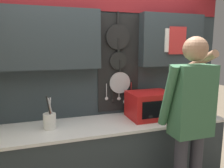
{
  "coord_description": "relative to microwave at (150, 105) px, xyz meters",
  "views": [
    {
      "loc": [
        -0.74,
        -2.2,
        1.71
      ],
      "look_at": [
        0.05,
        0.2,
        1.28
      ],
      "focal_mm": 35.0,
      "sensor_mm": 36.0,
      "label": 1
    }
  ],
  "objects": [
    {
      "name": "utensil_crock",
      "position": [
        -1.13,
        0.0,
        -0.06
      ],
      "size": [
        0.13,
        0.13,
        0.35
      ],
      "color": "white",
      "rests_on": "base_cabinet_counter"
    },
    {
      "name": "back_wall_unit",
      "position": [
        -0.46,
        0.27,
        0.47
      ],
      "size": [
        3.12,
        0.23,
        2.52
      ],
      "color": "#2D383D",
      "rests_on": "ground_plane"
    },
    {
      "name": "base_cabinet_counter",
      "position": [
        -0.45,
        -0.02,
        -0.6
      ],
      "size": [
        2.55,
        0.64,
        0.89
      ],
      "color": "#2D383D",
      "rests_on": "ground_plane"
    },
    {
      "name": "knife_block",
      "position": [
        0.52,
        0.0,
        -0.05
      ],
      "size": [
        0.12,
        0.16,
        0.27
      ],
      "color": "brown",
      "rests_on": "base_cabinet_counter"
    },
    {
      "name": "person",
      "position": [
        0.12,
        -0.57,
        0.05
      ],
      "size": [
        0.54,
        0.67,
        1.81
      ],
      "color": "#383842",
      "rests_on": "ground_plane"
    },
    {
      "name": "microwave",
      "position": [
        0.0,
        0.0,
        0.0
      ],
      "size": [
        0.5,
        0.39,
        0.31
      ],
      "color": "red",
      "rests_on": "base_cabinet_counter"
    }
  ]
}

